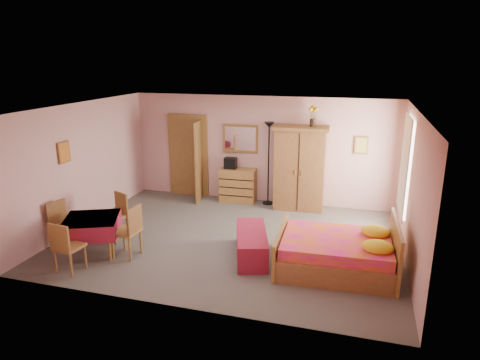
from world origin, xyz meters
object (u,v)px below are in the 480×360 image
(dining_table, at_px, (93,236))
(chair_west, at_px, (64,225))
(bed, at_px, (336,244))
(chair_south, at_px, (69,246))
(wall_mirror, at_px, (240,139))
(wardrobe, at_px, (300,168))
(sunflower_vase, at_px, (313,116))
(stereo, at_px, (231,163))
(chest_of_drawers, at_px, (238,185))
(bench, at_px, (252,244))
(chair_east, at_px, (126,231))
(floor_lamp, at_px, (268,164))
(chair_north, at_px, (114,216))

(dining_table, relative_size, chair_west, 1.05)
(bed, relative_size, chair_south, 2.19)
(wall_mirror, distance_m, bed, 4.22)
(wardrobe, distance_m, sunflower_vase, 1.25)
(sunflower_vase, distance_m, chair_west, 5.68)
(stereo, relative_size, chair_west, 0.33)
(stereo, height_order, chair_south, stereo)
(chest_of_drawers, relative_size, stereo, 3.00)
(bench, bearing_deg, bed, -2.21)
(chest_of_drawers, bearing_deg, chair_west, -126.82)
(bed, distance_m, chair_east, 3.71)
(stereo, relative_size, sunflower_vase, 0.62)
(dining_table, height_order, chair_west, chair_west)
(bed, distance_m, dining_table, 4.36)
(floor_lamp, distance_m, dining_table, 4.42)
(sunflower_vase, relative_size, chair_west, 0.54)
(bed, bearing_deg, wardrobe, 108.17)
(stereo, relative_size, floor_lamp, 0.15)
(sunflower_vase, xyz_separation_m, chair_north, (-3.53, -2.71, -1.77))
(chair_east, bearing_deg, stereo, -11.20)
(wall_mirror, xyz_separation_m, bed, (2.59, -3.15, -1.09))
(sunflower_vase, bearing_deg, chair_west, -140.77)
(chair_south, bearing_deg, stereo, 77.32)
(stereo, distance_m, floor_lamp, 0.95)
(bed, bearing_deg, stereo, 131.04)
(chair_north, bearing_deg, chair_south, 116.95)
(dining_table, xyz_separation_m, chair_south, (0.04, -0.71, 0.11))
(stereo, bearing_deg, bed, -46.66)
(wall_mirror, distance_m, stereo, 0.65)
(sunflower_vase, bearing_deg, wall_mirror, 171.02)
(dining_table, bearing_deg, chair_south, -86.92)
(chair_south, bearing_deg, bench, 33.02)
(chair_south, height_order, chair_east, chair_east)
(sunflower_vase, height_order, bench, sunflower_vase)
(chair_north, bearing_deg, floor_lamp, -107.26)
(floor_lamp, xyz_separation_m, chair_west, (-3.16, -3.51, -0.56))
(stereo, xyz_separation_m, chair_north, (-1.56, -2.79, -0.53))
(wall_mirror, relative_size, dining_table, 0.95)
(wardrobe, xyz_separation_m, chair_north, (-3.29, -2.67, -0.54))
(floor_lamp, xyz_separation_m, chair_north, (-2.51, -2.81, -0.57))
(floor_lamp, bearing_deg, chest_of_drawers, -178.24)
(bench, height_order, chair_east, chair_east)
(chair_north, bearing_deg, dining_table, 116.29)
(sunflower_vase, bearing_deg, chair_north, -142.47)
(bed, bearing_deg, chair_south, -165.13)
(wardrobe, bearing_deg, wall_mirror, 165.34)
(bed, bearing_deg, chair_north, 175.62)
(sunflower_vase, distance_m, bench, 3.51)
(wall_mirror, distance_m, chair_west, 4.54)
(floor_lamp, distance_m, bed, 3.53)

